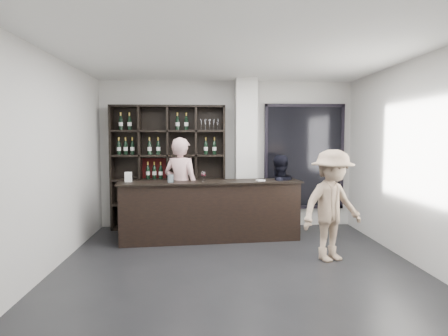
{
  "coord_description": "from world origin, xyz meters",
  "views": [
    {
      "loc": [
        -0.46,
        -5.21,
        1.8
      ],
      "look_at": [
        -0.14,
        1.1,
        1.3
      ],
      "focal_mm": 32.0,
      "sensor_mm": 36.0,
      "label": 1
    }
  ],
  "objects": [
    {
      "name": "spit_cup",
      "position": [
        -1.02,
        1.47,
        1.1
      ],
      "size": [
        0.12,
        0.12,
        0.13
      ],
      "primitive_type": "cylinder",
      "rotation": [
        0.0,
        0.0,
        0.29
      ],
      "color": "#9FB7C2",
      "rests_on": "tasting_counter"
    },
    {
      "name": "floor",
      "position": [
        0.0,
        0.0,
        -0.01
      ],
      "size": [
        5.0,
        5.5,
        0.01
      ],
      "primitive_type": "cube",
      "color": "black",
      "rests_on": "ground"
    },
    {
      "name": "glass_panel",
      "position": [
        1.55,
        2.69,
        1.4
      ],
      "size": [
        1.6,
        0.08,
        2.1
      ],
      "color": "black",
      "rests_on": "floor"
    },
    {
      "name": "card_stand",
      "position": [
        -1.74,
        1.57,
        1.12
      ],
      "size": [
        0.12,
        0.06,
        0.17
      ],
      "primitive_type": "cube",
      "rotation": [
        0.0,
        0.0,
        -0.07
      ],
      "color": "white",
      "rests_on": "tasting_counter"
    },
    {
      "name": "taster_pink",
      "position": [
        -0.87,
        1.85,
        0.89
      ],
      "size": [
        0.77,
        0.66,
        1.79
      ],
      "primitive_type": "imported",
      "rotation": [
        0.0,
        0.0,
        2.71
      ],
      "color": "#D2A09F",
      "rests_on": "floor"
    },
    {
      "name": "tasting_counter",
      "position": [
        -0.35,
        1.62,
        0.52
      ],
      "size": [
        3.14,
        0.65,
        1.03
      ],
      "rotation": [
        0.0,
        0.0,
        0.1
      ],
      "color": "black",
      "rests_on": "floor"
    },
    {
      "name": "napkin_stack",
      "position": [
        0.52,
        1.62,
        1.04
      ],
      "size": [
        0.16,
        0.16,
        0.02
      ],
      "primitive_type": "cube",
      "rotation": [
        0.0,
        0.0,
        0.32
      ],
      "color": "white",
      "rests_on": "tasting_counter"
    },
    {
      "name": "customer",
      "position": [
        1.39,
        0.4,
        0.81
      ],
      "size": [
        1.2,
        0.98,
        1.61
      ],
      "primitive_type": "imported",
      "rotation": [
        0.0,
        0.0,
        0.44
      ],
      "color": "gray",
      "rests_on": "floor"
    },
    {
      "name": "wine_glass",
      "position": [
        -0.47,
        1.64,
        1.13
      ],
      "size": [
        0.11,
        0.11,
        0.19
      ],
      "primitive_type": null,
      "rotation": [
        0.0,
        0.0,
        -0.37
      ],
      "color": "white",
      "rests_on": "tasting_counter"
    },
    {
      "name": "structural_column",
      "position": [
        0.35,
        2.47,
        1.45
      ],
      "size": [
        0.4,
        0.4,
        2.9
      ],
      "primitive_type": "cube",
      "color": "silver",
      "rests_on": "floor"
    },
    {
      "name": "taster_black",
      "position": [
        0.87,
        1.85,
        0.74
      ],
      "size": [
        0.87,
        0.77,
        1.47
      ],
      "primitive_type": "imported",
      "rotation": [
        0.0,
        0.0,
        3.5
      ],
      "color": "black",
      "rests_on": "floor"
    },
    {
      "name": "wine_shelf",
      "position": [
        -1.15,
        2.57,
        1.2
      ],
      "size": [
        2.2,
        0.35,
        2.4
      ],
      "primitive_type": null,
      "color": "black",
      "rests_on": "floor"
    }
  ]
}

